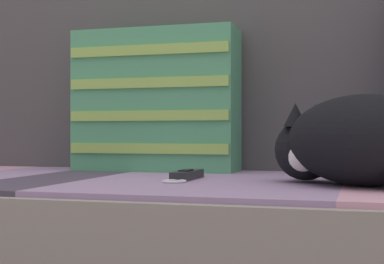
{
  "coord_description": "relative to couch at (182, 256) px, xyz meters",
  "views": [
    {
      "loc": [
        0.39,
        -1.1,
        0.44
      ],
      "look_at": [
        0.05,
        0.06,
        0.44
      ],
      "focal_mm": 55.0,
      "sensor_mm": 36.0,
      "label": 1
    }
  ],
  "objects": [
    {
      "name": "game_remote_near",
      "position": [
        0.03,
        -0.06,
        0.18
      ],
      "size": [
        0.05,
        0.18,
        0.02
      ],
      "color": "black",
      "rests_on": "couch"
    },
    {
      "name": "sofa_backrest",
      "position": [
        0.0,
        0.34,
        0.46
      ],
      "size": [
        1.83,
        0.14,
        0.57
      ],
      "color": "#474242",
      "rests_on": "couch"
    },
    {
      "name": "sleeping_cat",
      "position": [
        0.37,
        -0.11,
        0.26
      ],
      "size": [
        0.37,
        0.33,
        0.17
      ],
      "color": "black",
      "rests_on": "couch"
    },
    {
      "name": "throw_pillow_striped",
      "position": [
        -0.13,
        0.2,
        0.36
      ],
      "size": [
        0.43,
        0.14,
        0.36
      ],
      "color": "#4C9366",
      "rests_on": "couch"
    },
    {
      "name": "couch",
      "position": [
        0.0,
        0.0,
        0.0
      ],
      "size": [
        1.86,
        0.82,
        0.34
      ],
      "color": "gray",
      "rests_on": "ground_plane"
    }
  ]
}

